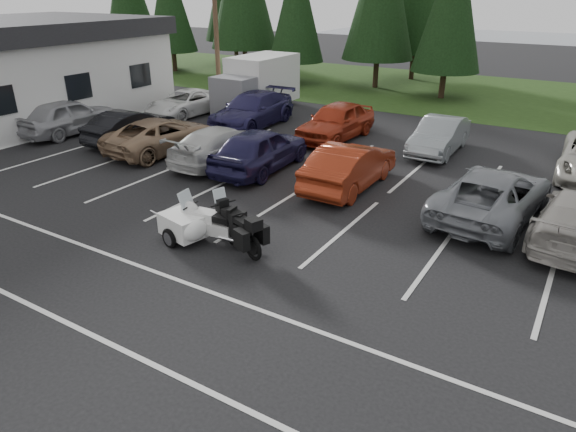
{
  "coord_description": "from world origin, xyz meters",
  "views": [
    {
      "loc": [
        8.77,
        -11.14,
        6.45
      ],
      "look_at": [
        2.25,
        -0.5,
        0.84
      ],
      "focal_mm": 32.0,
      "sensor_mm": 36.0,
      "label": 1
    }
  ],
  "objects_px": {
    "car_near_2": "(162,135)",
    "car_near_4": "(260,149)",
    "car_near_6": "(493,195)",
    "adventure_motorcycle": "(236,223)",
    "car_far_0": "(186,103)",
    "touring_motorcycle": "(210,218)",
    "car_near_3": "(223,145)",
    "car_far_3": "(439,136)",
    "car_near_5": "(350,166)",
    "utility_pole": "(216,21)",
    "cargo_trailer": "(183,228)",
    "car_far_1": "(252,110)",
    "car_near_0": "(69,116)",
    "car_near_1": "(131,126)",
    "car_far_2": "(336,121)",
    "box_truck": "(253,85)"
  },
  "relations": [
    {
      "from": "car_near_5",
      "to": "car_near_2",
      "type": "bearing_deg",
      "value": 1.25
    },
    {
      "from": "car_near_2",
      "to": "touring_motorcycle",
      "type": "xyz_separation_m",
      "value": [
        7.15,
        -5.53,
        -0.03
      ]
    },
    {
      "from": "car_near_6",
      "to": "adventure_motorcycle",
      "type": "relative_size",
      "value": 2.17
    },
    {
      "from": "touring_motorcycle",
      "to": "cargo_trailer",
      "type": "bearing_deg",
      "value": -154.24
    },
    {
      "from": "car_far_1",
      "to": "adventure_motorcycle",
      "type": "height_order",
      "value": "car_far_1"
    },
    {
      "from": "car_near_3",
      "to": "car_near_5",
      "type": "distance_m",
      "value": 5.46
    },
    {
      "from": "car_near_4",
      "to": "car_near_6",
      "type": "xyz_separation_m",
      "value": [
        8.43,
        -0.03,
        -0.07
      ]
    },
    {
      "from": "car_near_3",
      "to": "car_far_3",
      "type": "height_order",
      "value": "car_far_3"
    },
    {
      "from": "box_truck",
      "to": "car_near_4",
      "type": "height_order",
      "value": "box_truck"
    },
    {
      "from": "car_near_5",
      "to": "touring_motorcycle",
      "type": "xyz_separation_m",
      "value": [
        -1.45,
        -5.77,
        -0.09
      ]
    },
    {
      "from": "car_far_0",
      "to": "car_far_1",
      "type": "distance_m",
      "value": 4.46
    },
    {
      "from": "utility_pole",
      "to": "car_far_1",
      "type": "xyz_separation_m",
      "value": [
        3.99,
        -2.46,
        -3.88
      ]
    },
    {
      "from": "car_near_3",
      "to": "cargo_trailer",
      "type": "relative_size",
      "value": 2.85
    },
    {
      "from": "car_near_1",
      "to": "utility_pole",
      "type": "bearing_deg",
      "value": -82.59
    },
    {
      "from": "touring_motorcycle",
      "to": "adventure_motorcycle",
      "type": "bearing_deg",
      "value": -4.74
    },
    {
      "from": "car_near_5",
      "to": "utility_pole",
      "type": "bearing_deg",
      "value": -33.47
    },
    {
      "from": "car_near_3",
      "to": "car_far_3",
      "type": "xyz_separation_m",
      "value": [
        6.91,
        5.8,
        0.0
      ]
    },
    {
      "from": "car_near_2",
      "to": "car_near_4",
      "type": "relative_size",
      "value": 1.06
    },
    {
      "from": "car_far_1",
      "to": "car_near_3",
      "type": "bearing_deg",
      "value": -68.94
    },
    {
      "from": "car_near_1",
      "to": "car_far_1",
      "type": "bearing_deg",
      "value": -120.02
    },
    {
      "from": "utility_pole",
      "to": "car_near_6",
      "type": "relative_size",
      "value": 1.66
    },
    {
      "from": "touring_motorcycle",
      "to": "cargo_trailer",
      "type": "height_order",
      "value": "touring_motorcycle"
    },
    {
      "from": "adventure_motorcycle",
      "to": "touring_motorcycle",
      "type": "bearing_deg",
      "value": -158.77
    },
    {
      "from": "utility_pole",
      "to": "car_far_3",
      "type": "distance_m",
      "value": 13.97
    },
    {
      "from": "car_near_5",
      "to": "car_near_3",
      "type": "bearing_deg",
      "value": 0.8
    },
    {
      "from": "adventure_motorcycle",
      "to": "cargo_trailer",
      "type": "bearing_deg",
      "value": -144.46
    },
    {
      "from": "car_near_1",
      "to": "car_far_0",
      "type": "bearing_deg",
      "value": -74.55
    },
    {
      "from": "car_near_0",
      "to": "car_near_5",
      "type": "distance_m",
      "value": 14.39
    },
    {
      "from": "car_far_0",
      "to": "touring_motorcycle",
      "type": "xyz_separation_m",
      "value": [
        10.82,
        -11.13,
        0.02
      ]
    },
    {
      "from": "car_near_5",
      "to": "car_near_6",
      "type": "xyz_separation_m",
      "value": [
        4.76,
        -0.13,
        -0.02
      ]
    },
    {
      "from": "car_near_3",
      "to": "cargo_trailer",
      "type": "xyz_separation_m",
      "value": [
        3.36,
        -6.06,
        -0.32
      ]
    },
    {
      "from": "car_near_4",
      "to": "car_near_6",
      "type": "height_order",
      "value": "car_near_4"
    },
    {
      "from": "car_near_1",
      "to": "cargo_trailer",
      "type": "bearing_deg",
      "value": 144.17
    },
    {
      "from": "car_near_4",
      "to": "car_near_5",
      "type": "height_order",
      "value": "car_near_4"
    },
    {
      "from": "car_near_2",
      "to": "car_near_6",
      "type": "height_order",
      "value": "car_near_6"
    },
    {
      "from": "car_near_0",
      "to": "cargo_trailer",
      "type": "height_order",
      "value": "car_near_0"
    },
    {
      "from": "car_near_0",
      "to": "adventure_motorcycle",
      "type": "relative_size",
      "value": 1.96
    },
    {
      "from": "car_near_6",
      "to": "cargo_trailer",
      "type": "distance_m",
      "value": 9.15
    },
    {
      "from": "car_near_0",
      "to": "adventure_motorcycle",
      "type": "distance_m",
      "value": 14.8
    },
    {
      "from": "car_near_5",
      "to": "touring_motorcycle",
      "type": "distance_m",
      "value": 5.95
    },
    {
      "from": "car_near_3",
      "to": "car_far_2",
      "type": "xyz_separation_m",
      "value": [
        2.27,
        5.41,
        0.11
      ]
    },
    {
      "from": "car_far_0",
      "to": "car_far_1",
      "type": "bearing_deg",
      "value": 0.85
    },
    {
      "from": "car_far_3",
      "to": "touring_motorcycle",
      "type": "height_order",
      "value": "car_far_3"
    },
    {
      "from": "car_near_0",
      "to": "car_far_0",
      "type": "height_order",
      "value": "car_near_0"
    },
    {
      "from": "car_near_5",
      "to": "touring_motorcycle",
      "type": "bearing_deg",
      "value": 75.56
    },
    {
      "from": "car_near_6",
      "to": "car_far_0",
      "type": "xyz_separation_m",
      "value": [
        -17.02,
        5.5,
        -0.09
      ]
    },
    {
      "from": "car_far_0",
      "to": "cargo_trailer",
      "type": "bearing_deg",
      "value": -46.03
    },
    {
      "from": "car_far_3",
      "to": "car_near_6",
      "type": "bearing_deg",
      "value": -60.74
    },
    {
      "from": "car_near_3",
      "to": "adventure_motorcycle",
      "type": "distance_m",
      "value": 7.46
    },
    {
      "from": "car_far_2",
      "to": "box_truck",
      "type": "bearing_deg",
      "value": 158.91
    }
  ]
}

